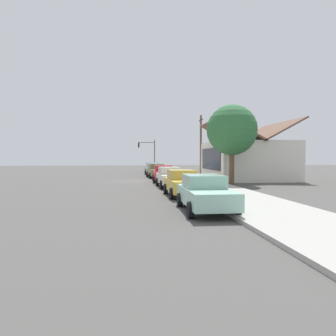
# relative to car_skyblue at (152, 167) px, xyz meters

# --- Properties ---
(ground_plane) EXTENTS (120.00, 120.00, 0.00)m
(ground_plane) POSITION_rel_car_skyblue_xyz_m (16.54, -2.85, -0.81)
(ground_plane) COLOR #4C4947
(sidewalk_curb) EXTENTS (60.00, 4.20, 0.16)m
(sidewalk_curb) POSITION_rel_car_skyblue_xyz_m (16.54, 2.75, -0.73)
(sidewalk_curb) COLOR #A3A099
(sidewalk_curb) RESTS_ON ground
(car_skyblue) EXTENTS (4.37, 1.99, 1.59)m
(car_skyblue) POSITION_rel_car_skyblue_xyz_m (0.00, 0.00, 0.00)
(car_skyblue) COLOR #8CB7E0
(car_skyblue) RESTS_ON ground
(car_silver) EXTENTS (4.76, 2.10, 1.59)m
(car_silver) POSITION_rel_car_skyblue_xyz_m (6.20, -0.22, 0.00)
(car_silver) COLOR silver
(car_silver) RESTS_ON ground
(car_olive) EXTENTS (4.62, 2.22, 1.59)m
(car_olive) POSITION_rel_car_skyblue_xyz_m (11.68, -0.24, 0.00)
(car_olive) COLOR olive
(car_olive) RESTS_ON ground
(car_cherry) EXTENTS (4.89, 2.23, 1.59)m
(car_cherry) POSITION_rel_car_skyblue_xyz_m (17.86, -0.05, 0.00)
(car_cherry) COLOR red
(car_cherry) RESTS_ON ground
(car_ivory) EXTENTS (4.70, 2.01, 1.59)m
(car_ivory) POSITION_rel_car_skyblue_xyz_m (23.52, -0.14, 0.00)
(car_ivory) COLOR silver
(car_ivory) RESTS_ON ground
(car_mustard) EXTENTS (4.52, 2.01, 1.59)m
(car_mustard) POSITION_rel_car_skyblue_xyz_m (29.36, -0.09, 0.00)
(car_mustard) COLOR gold
(car_mustard) RESTS_ON ground
(car_seafoam) EXTENTS (4.80, 2.13, 1.59)m
(car_seafoam) POSITION_rel_car_skyblue_xyz_m (34.87, 0.02, 0.00)
(car_seafoam) COLOR #9ED1BC
(car_seafoam) RESTS_ON ground
(storefront_building) EXTENTS (9.77, 8.21, 6.22)m
(storefront_building) POSITION_rel_car_skyblue_xyz_m (15.82, 9.13, 1.33)
(storefront_building) COLOR silver
(storefront_building) RESTS_ON ground
(shade_tree) EXTENTS (4.34, 4.34, 6.89)m
(shade_tree) POSITION_rel_car_skyblue_xyz_m (21.97, 5.44, 3.88)
(shade_tree) COLOR brown
(shade_tree) RESTS_ON ground
(traffic_light_main) EXTENTS (0.37, 2.79, 5.20)m
(traffic_light_main) POSITION_rel_car_skyblue_xyz_m (-3.89, -0.31, 2.68)
(traffic_light_main) COLOR #383833
(traffic_light_main) RESTS_ON ground
(utility_pole_wooden) EXTENTS (1.80, 0.24, 7.50)m
(utility_pole_wooden) POSITION_rel_car_skyblue_xyz_m (10.27, 5.35, 3.11)
(utility_pole_wooden) COLOR brown
(utility_pole_wooden) RESTS_ON ground
(fire_hydrant_red) EXTENTS (0.22, 0.22, 0.71)m
(fire_hydrant_red) POSITION_rel_car_skyblue_xyz_m (4.09, 1.35, -0.32)
(fire_hydrant_red) COLOR red
(fire_hydrant_red) RESTS_ON sidewalk_curb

